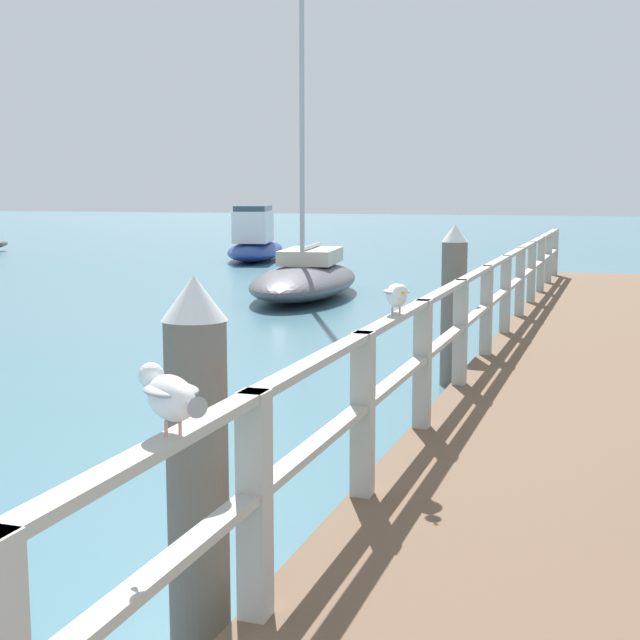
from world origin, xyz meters
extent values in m
cube|color=brown|center=(0.00, 10.57, 0.20)|extent=(2.33, 21.13, 0.39)
cube|color=#B2ADA3|center=(-1.08, 4.06, 0.87)|extent=(0.12, 0.12, 0.96)
cube|color=#B2ADA3|center=(-1.08, 5.68, 0.87)|extent=(0.12, 0.12, 0.96)
cube|color=#B2ADA3|center=(-1.08, 7.31, 0.87)|extent=(0.12, 0.12, 0.96)
cube|color=#B2ADA3|center=(-1.08, 8.94, 0.87)|extent=(0.12, 0.12, 0.96)
cube|color=#B2ADA3|center=(-1.08, 10.57, 0.87)|extent=(0.12, 0.12, 0.96)
cube|color=#B2ADA3|center=(-1.08, 12.19, 0.87)|extent=(0.12, 0.12, 0.96)
cube|color=#B2ADA3|center=(-1.08, 13.82, 0.87)|extent=(0.12, 0.12, 0.96)
cube|color=#B2ADA3|center=(-1.08, 15.45, 0.87)|extent=(0.12, 0.12, 0.96)
cube|color=#B2ADA3|center=(-1.08, 17.08, 0.87)|extent=(0.12, 0.12, 0.96)
cube|color=#B2ADA3|center=(-1.08, 18.71, 0.87)|extent=(0.12, 0.12, 0.96)
cube|color=#B2ADA3|center=(-1.08, 20.33, 0.87)|extent=(0.12, 0.12, 0.96)
cube|color=#B2ADA3|center=(-1.08, 10.57, 1.34)|extent=(0.10, 19.53, 0.04)
cube|color=#B2ADA3|center=(-1.08, 10.57, 0.92)|extent=(0.10, 19.53, 0.04)
cylinder|color=#6B6056|center=(-1.46, 4.30, 0.80)|extent=(0.28, 0.28, 1.59)
cone|color=white|center=(-1.46, 4.30, 1.69)|extent=(0.29, 0.29, 0.20)
cylinder|color=#6B6056|center=(-1.46, 10.71, 0.80)|extent=(0.28, 0.28, 1.59)
cone|color=white|center=(-1.46, 10.71, 1.69)|extent=(0.29, 0.29, 0.20)
ellipsoid|color=white|center=(-1.08, 3.35, 1.48)|extent=(0.30, 0.28, 0.15)
sphere|color=white|center=(-1.22, 3.47, 1.53)|extent=(0.09, 0.09, 0.09)
cone|color=gold|center=(-1.27, 3.51, 1.53)|extent=(0.05, 0.05, 0.02)
cone|color=#939399|center=(-0.95, 3.25, 1.49)|extent=(0.11, 0.11, 0.07)
ellipsoid|color=#939399|center=(-1.08, 3.35, 1.51)|extent=(0.28, 0.28, 0.04)
cylinder|color=tan|center=(-1.09, 3.33, 1.38)|extent=(0.01, 0.01, 0.05)
cylinder|color=tan|center=(-1.06, 3.37, 1.38)|extent=(0.01, 0.01, 0.05)
ellipsoid|color=white|center=(-1.08, 6.47, 1.48)|extent=(0.23, 0.31, 0.15)
sphere|color=white|center=(-1.02, 6.31, 1.53)|extent=(0.09, 0.09, 0.09)
cone|color=gold|center=(-0.99, 6.25, 1.53)|extent=(0.04, 0.06, 0.02)
cone|color=#939399|center=(-1.15, 6.63, 1.49)|extent=(0.10, 0.10, 0.07)
ellipsoid|color=#939399|center=(-1.08, 6.47, 1.51)|extent=(0.25, 0.27, 0.04)
cylinder|color=tan|center=(-1.07, 6.49, 1.38)|extent=(0.01, 0.01, 0.05)
cylinder|color=tan|center=(-1.11, 6.47, 1.38)|extent=(0.01, 0.01, 0.05)
ellipsoid|color=navy|center=(-10.54, 26.98, 0.29)|extent=(2.78, 5.28, 0.58)
cube|color=white|center=(-10.42, 26.49, 1.05)|extent=(1.47, 2.20, 0.94)
cube|color=#334756|center=(-10.42, 26.49, 1.60)|extent=(1.36, 1.99, 0.16)
ellipsoid|color=#4C4C51|center=(-5.85, 18.21, 0.32)|extent=(2.65, 5.54, 0.63)
cylinder|color=#B2B2B7|center=(-5.81, 17.95, 3.49)|extent=(0.10, 0.10, 5.70)
cylinder|color=#B2B2B7|center=(-5.94, 18.87, 0.98)|extent=(0.34, 1.85, 0.08)
cube|color=beige|center=(-5.94, 18.84, 0.78)|extent=(1.33, 2.05, 0.30)
camera|label=1|loc=(0.32, 0.70, 2.16)|focal=51.57mm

